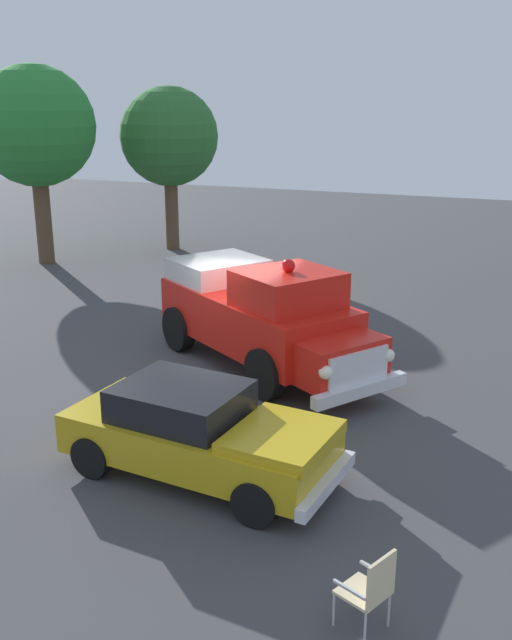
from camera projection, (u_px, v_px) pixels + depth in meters
The scene contains 6 objects.
ground_plane at pixel (232, 364), 16.10m from camera, with size 60.00×60.00×0.00m, color #424244.
vintage_fire_truck at pixel (262, 314), 15.64m from camera, with size 5.08×6.16×2.59m.
classic_hot_rod at pixel (200, 432), 11.17m from camera, with size 2.32×4.53×1.46m.
lawn_chair_by_car at pixel (372, 587), 7.88m from camera, with size 0.65×0.65×1.02m.
oak_tree_left at pixel (169, 138), 26.90m from camera, with size 3.69×3.69×6.13m.
oak_tree_right at pixel (35, 127), 24.43m from camera, with size 4.10×4.10×6.81m.
Camera 1 is at (-13.81, -6.07, 5.75)m, focal length 40.28 mm.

